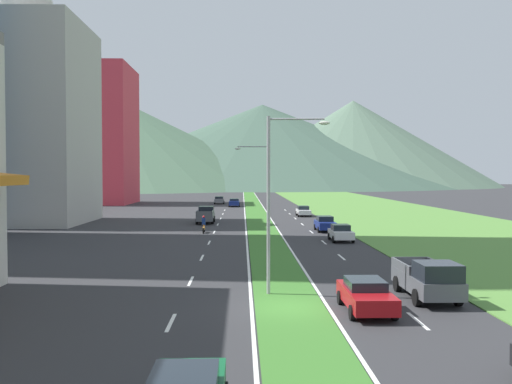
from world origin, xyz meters
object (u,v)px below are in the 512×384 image
at_px(car_2, 325,224).
at_px(street_lamp_near, 276,192).
at_px(car_6, 234,202).
at_px(car_0, 366,295).
at_px(street_lamp_mid, 265,183).
at_px(pickup_truck_1, 428,279).
at_px(car_4, 219,200).
at_px(car_3, 341,233).
at_px(pickup_truck_0, 206,215).
at_px(motorcycle_rider, 204,226).
at_px(car_7, 303,211).

bearing_deg(car_2, street_lamp_near, -12.94).
bearing_deg(car_6, car_2, -167.04).
height_order(street_lamp_near, car_0, street_lamp_near).
xyz_separation_m(street_lamp_mid, pickup_truck_1, (6.80, -27.58, -4.20)).
bearing_deg(car_4, car_2, -166.18).
bearing_deg(car_3, car_0, -7.66).
xyz_separation_m(pickup_truck_0, pickup_truck_1, (13.53, -42.67, 0.00)).
xyz_separation_m(car_2, car_3, (0.12, -8.79, -0.04)).
bearing_deg(motorcycle_rider, car_6, -3.13).
height_order(car_6, motorcycle_rider, motorcycle_rider).
bearing_deg(car_0, pickup_truck_0, -167.47).
bearing_deg(car_6, pickup_truck_1, -172.25).
distance_m(car_6, pickup_truck_0, 34.38).
bearing_deg(pickup_truck_1, car_6, -172.25).
xyz_separation_m(car_4, car_7, (13.49, -33.59, -0.02)).
height_order(street_lamp_mid, car_2, street_lamp_mid).
bearing_deg(car_2, car_4, -166.18).
relative_size(car_3, car_7, 0.87).
xyz_separation_m(car_2, pickup_truck_1, (0.20, -32.32, 0.18)).
distance_m(car_6, pickup_truck_1, 77.62).
xyz_separation_m(street_lamp_mid, car_3, (6.73, -4.06, -4.42)).
bearing_deg(street_lamp_near, pickup_truck_0, 98.50).
bearing_deg(car_4, motorcycle_rider, -179.29).
bearing_deg(pickup_truck_0, street_lamp_near, -171.50).
relative_size(street_lamp_mid, car_4, 2.15).
relative_size(street_lamp_near, car_7, 1.94).
xyz_separation_m(street_lamp_mid, motorcycle_rider, (-6.17, 3.34, -4.44)).
bearing_deg(motorcycle_rider, pickup_truck_1, -157.24).
distance_m(car_3, car_7, 29.98).
bearing_deg(pickup_truck_0, car_6, -5.12).
distance_m(pickup_truck_0, motorcycle_rider, 11.76).
relative_size(car_2, car_4, 1.14).
xyz_separation_m(car_3, car_6, (-10.39, 53.39, 0.02)).
bearing_deg(pickup_truck_1, car_4, -171.08).
xyz_separation_m(car_4, pickup_truck_0, (0.14, -44.42, 0.21)).
bearing_deg(street_lamp_mid, pickup_truck_0, 114.03).
xyz_separation_m(car_0, pickup_truck_1, (3.54, 2.25, 0.24)).
bearing_deg(car_0, car_2, 174.47).
distance_m(car_0, pickup_truck_0, 46.01).
bearing_deg(street_lamp_near, car_2, 77.06).
relative_size(street_lamp_near, motorcycle_rider, 4.49).
relative_size(street_lamp_near, car_6, 2.04).
bearing_deg(motorcycle_rider, car_2, -83.76).
xyz_separation_m(street_lamp_near, car_2, (7.14, 31.07, -4.40)).
height_order(car_2, car_7, car_2).
relative_size(street_lamp_mid, car_7, 1.92).
distance_m(street_lamp_near, pickup_truck_0, 42.10).
xyz_separation_m(car_2, pickup_truck_0, (-13.33, 10.35, 0.18)).
xyz_separation_m(street_lamp_near, pickup_truck_0, (-6.19, 41.43, -4.22)).
distance_m(car_4, car_6, 10.67).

